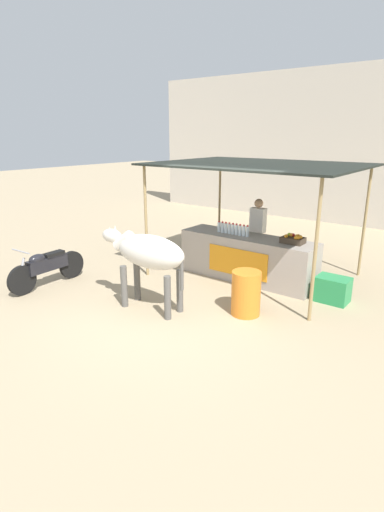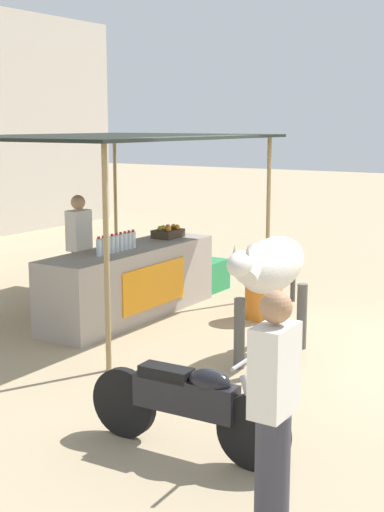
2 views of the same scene
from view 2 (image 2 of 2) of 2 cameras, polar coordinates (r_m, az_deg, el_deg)
ground_plane at (r=8.79m, az=6.67°, el=-6.83°), size 60.00×60.00×0.00m
stall_counter at (r=9.78m, az=-4.93°, el=-2.10°), size 3.00×0.82×0.96m
stall_awning at (r=9.74m, az=-6.55°, el=9.02°), size 4.20×3.20×2.46m
water_bottle_row at (r=9.37m, az=-6.06°, el=1.03°), size 0.79×0.07×0.25m
fruit_crate at (r=10.50m, az=-1.92°, el=1.90°), size 0.44×0.32×0.18m
vendor_behind_counter at (r=10.05m, az=-8.99°, el=0.30°), size 0.34×0.22×1.65m
cooler_box at (r=11.33m, az=1.36°, el=-1.55°), size 0.60×0.44×0.48m
water_barrel at (r=9.73m, az=5.76°, el=-2.71°), size 0.51×0.51×0.79m
cow at (r=7.89m, az=6.29°, el=-1.08°), size 1.84×0.63×1.44m
motorcycle_parked at (r=5.80m, az=-0.34°, el=-11.62°), size 0.55×1.80×0.90m
passerby_on_street at (r=4.47m, az=6.54°, el=-12.80°), size 0.34×0.22×1.65m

